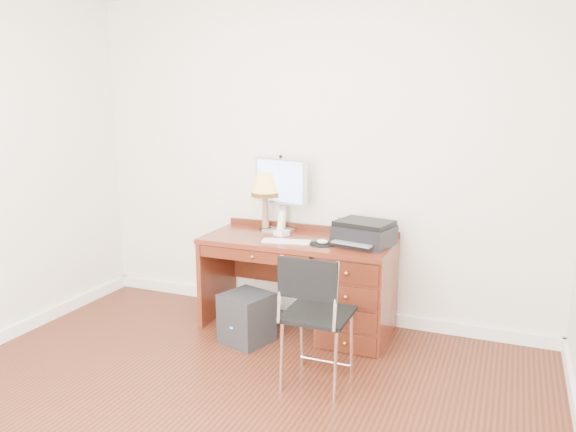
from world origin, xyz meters
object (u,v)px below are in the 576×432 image
at_px(monitor, 280,185).
at_px(phone, 282,228).
at_px(desk, 336,284).
at_px(leg_lamp, 265,188).
at_px(printer, 364,233).
at_px(chair, 314,308).
at_px(equipment_box, 247,318).

bearing_deg(monitor, phone, -45.31).
xyz_separation_m(desk, leg_lamp, (-0.69, 0.19, 0.69)).
bearing_deg(leg_lamp, printer, -11.32).
distance_m(printer, chair, 0.92).
height_order(printer, chair, printer).
xyz_separation_m(printer, equipment_box, (-0.79, -0.41, -0.65)).
distance_m(phone, chair, 1.12).
distance_m(desk, phone, 0.62).
xyz_separation_m(monitor, equipment_box, (-0.01, -0.62, -0.94)).
xyz_separation_m(desk, equipment_box, (-0.58, -0.40, -0.22)).
xyz_separation_m(printer, phone, (-0.69, 0.04, -0.03)).
bearing_deg(monitor, printer, 2.26).
bearing_deg(desk, chair, -81.92).
relative_size(printer, equipment_box, 1.24).
distance_m(monitor, chair, 1.41).
relative_size(leg_lamp, phone, 2.40).
bearing_deg(equipment_box, chair, -15.68).
distance_m(monitor, equipment_box, 1.12).
height_order(desk, printer, printer).
bearing_deg(equipment_box, monitor, 106.19).
height_order(desk, leg_lamp, leg_lamp).
bearing_deg(phone, chair, -36.55).
distance_m(printer, equipment_box, 1.10).
relative_size(monitor, chair, 0.68).
relative_size(monitor, equipment_box, 1.58).
xyz_separation_m(monitor, leg_lamp, (-0.12, -0.03, -0.03)).
bearing_deg(printer, monitor, 177.72).
relative_size(desk, chair, 1.68).
relative_size(phone, chair, 0.22).
relative_size(printer, leg_lamp, 0.99).
height_order(leg_lamp, chair, leg_lamp).
bearing_deg(chair, monitor, 122.52).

